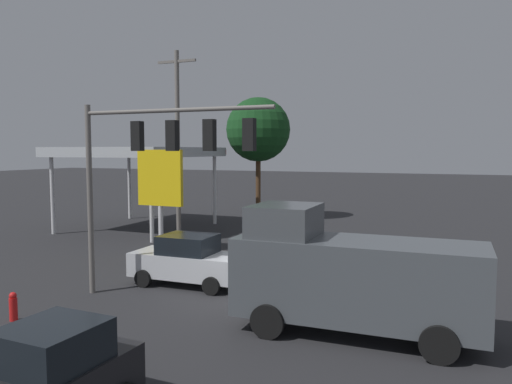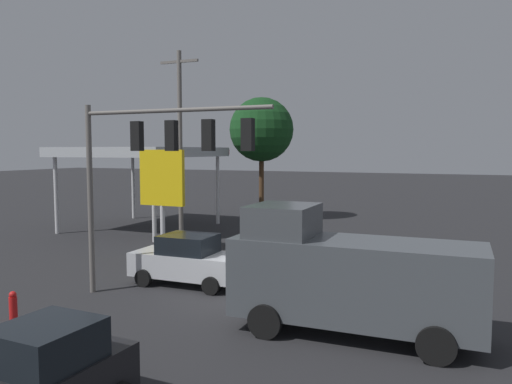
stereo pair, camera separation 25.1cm
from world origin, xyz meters
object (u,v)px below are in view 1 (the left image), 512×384
at_px(utility_pole, 178,142).
at_px(sedan_waiting, 188,260).
at_px(fire_hydrant, 13,306).
at_px(street_tree, 258,130).
at_px(price_sign, 160,181).
at_px(hatchback_crossing, 44,384).
at_px(delivery_truck, 350,275).
at_px(traffic_signal_assembly, 157,152).

bearing_deg(utility_pole, sedan_waiting, 123.59).
relative_size(sedan_waiting, fire_hydrant, 5.05).
height_order(sedan_waiting, street_tree, street_tree).
distance_m(price_sign, hatchback_crossing, 16.46).
distance_m(delivery_truck, hatchback_crossing, 8.17).
bearing_deg(street_tree, fire_hydrant, 93.86).
relative_size(utility_pole, hatchback_crossing, 2.77).
distance_m(utility_pole, fire_hydrant, 14.76).
xyz_separation_m(utility_pole, delivery_truck, (-12.13, 10.78, -3.94)).
bearing_deg(hatchback_crossing, utility_pole, -153.41).
height_order(traffic_signal_assembly, hatchback_crossing, traffic_signal_assembly).
height_order(utility_pole, delivery_truck, utility_pole).
height_order(utility_pole, sedan_waiting, utility_pole).
bearing_deg(sedan_waiting, street_tree, -77.38).
bearing_deg(delivery_truck, sedan_waiting, -23.00).
xyz_separation_m(utility_pole, price_sign, (-0.94, 3.24, -2.03)).
relative_size(hatchback_crossing, street_tree, 0.43).
bearing_deg(hatchback_crossing, delivery_truck, 152.33).
bearing_deg(street_tree, sedan_waiting, 103.96).
height_order(utility_pole, street_tree, utility_pole).
distance_m(traffic_signal_assembly, price_sign, 8.51).
relative_size(delivery_truck, hatchback_crossing, 1.77).
bearing_deg(price_sign, delivery_truck, 146.02).
relative_size(hatchback_crossing, fire_hydrant, 4.39).
height_order(traffic_signal_assembly, utility_pole, utility_pole).
relative_size(sedan_waiting, hatchback_crossing, 1.15).
height_order(hatchback_crossing, fire_hydrant, hatchback_crossing).
distance_m(traffic_signal_assembly, delivery_truck, 7.46).
bearing_deg(hatchback_crossing, street_tree, -163.21).
height_order(price_sign, hatchback_crossing, price_sign).
relative_size(traffic_signal_assembly, hatchback_crossing, 1.85).
bearing_deg(utility_pole, fire_hydrant, 100.38).
xyz_separation_m(hatchback_crossing, fire_hydrant, (5.58, -4.24, -0.51)).
xyz_separation_m(street_tree, fire_hydrant, (-1.57, 23.29, -6.21)).
bearing_deg(sedan_waiting, delivery_truck, 156.56).
bearing_deg(price_sign, traffic_signal_assembly, 123.05).
relative_size(utility_pole, price_sign, 2.06).
height_order(traffic_signal_assembly, street_tree, street_tree).
height_order(traffic_signal_assembly, price_sign, traffic_signal_assembly).
relative_size(price_sign, sedan_waiting, 1.17).
bearing_deg(price_sign, sedan_waiting, 132.53).
height_order(price_sign, fire_hydrant, price_sign).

